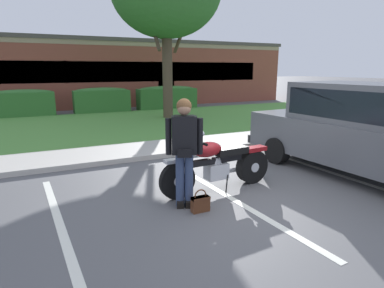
# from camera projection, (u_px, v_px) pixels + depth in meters

# --- Properties ---
(ground_plane) EXTENTS (140.00, 140.00, 0.00)m
(ground_plane) POSITION_uv_depth(u_px,v_px,m) (246.00, 200.00, 5.39)
(ground_plane) COLOR #565659
(curb_strip) EXTENTS (60.00, 0.20, 0.12)m
(curb_strip) POSITION_uv_depth(u_px,v_px,m) (174.00, 154.00, 8.10)
(curb_strip) COLOR #B7B2A8
(curb_strip) RESTS_ON ground
(concrete_walk) EXTENTS (60.00, 1.50, 0.08)m
(concrete_walk) POSITION_uv_depth(u_px,v_px,m) (162.00, 147.00, 8.85)
(concrete_walk) COLOR #B7B2A8
(concrete_walk) RESTS_ON ground
(grass_lawn) EXTENTS (60.00, 7.22, 0.06)m
(grass_lawn) POSITION_uv_depth(u_px,v_px,m) (124.00, 124.00, 12.69)
(grass_lawn) COLOR #518E3D
(grass_lawn) RESTS_ON ground
(stall_stripe_0) EXTENTS (0.37, 4.40, 0.01)m
(stall_stripe_0) POSITION_uv_depth(u_px,v_px,m) (62.00, 230.00, 4.37)
(stall_stripe_0) COLOR silver
(stall_stripe_0) RESTS_ON ground
(stall_stripe_1) EXTENTS (0.37, 4.40, 0.01)m
(stall_stripe_1) POSITION_uv_depth(u_px,v_px,m) (230.00, 197.00, 5.49)
(stall_stripe_1) COLOR silver
(stall_stripe_1) RESTS_ON ground
(stall_stripe_2) EXTENTS (0.37, 4.40, 0.01)m
(stall_stripe_2) POSITION_uv_depth(u_px,v_px,m) (341.00, 176.00, 6.61)
(stall_stripe_2) COLOR silver
(stall_stripe_2) RESTS_ON ground
(motorcycle) EXTENTS (2.24, 0.82, 1.18)m
(motorcycle) POSITION_uv_depth(u_px,v_px,m) (221.00, 164.00, 5.78)
(motorcycle) COLOR black
(motorcycle) RESTS_ON ground
(rider_person) EXTENTS (0.54, 0.38, 1.70)m
(rider_person) POSITION_uv_depth(u_px,v_px,m) (184.00, 145.00, 4.95)
(rider_person) COLOR black
(rider_person) RESTS_ON ground
(handbag) EXTENTS (0.28, 0.13, 0.36)m
(handbag) POSITION_uv_depth(u_px,v_px,m) (200.00, 203.00, 4.92)
(handbag) COLOR #562D19
(handbag) RESTS_ON ground
(parked_suv_adjacent) EXTENTS (2.28, 4.96, 1.86)m
(parked_suv_adjacent) POSITION_uv_depth(u_px,v_px,m) (366.00, 129.00, 6.46)
(parked_suv_adjacent) COLOR #515459
(parked_suv_adjacent) RESTS_ON ground
(hedge_center_left) EXTENTS (2.60, 0.90, 1.24)m
(hedge_center_left) POSITION_uv_depth(u_px,v_px,m) (24.00, 103.00, 14.54)
(hedge_center_left) COLOR #336B2D
(hedge_center_left) RESTS_ON ground
(hedge_center_right) EXTENTS (2.67, 0.90, 1.24)m
(hedge_center_right) POSITION_uv_depth(u_px,v_px,m) (102.00, 100.00, 15.99)
(hedge_center_right) COLOR #336B2D
(hedge_center_right) RESTS_ON ground
(hedge_right) EXTENTS (3.20, 0.90, 1.24)m
(hedge_right) POSITION_uv_depth(u_px,v_px,m) (167.00, 97.00, 17.44)
(hedge_right) COLOR #336B2D
(hedge_right) RESTS_ON ground
(brick_building) EXTENTS (27.66, 8.98, 3.79)m
(brick_building) POSITION_uv_depth(u_px,v_px,m) (60.00, 73.00, 20.43)
(brick_building) COLOR brown
(brick_building) RESTS_ON ground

